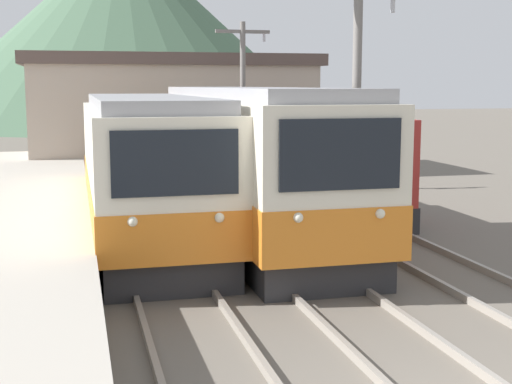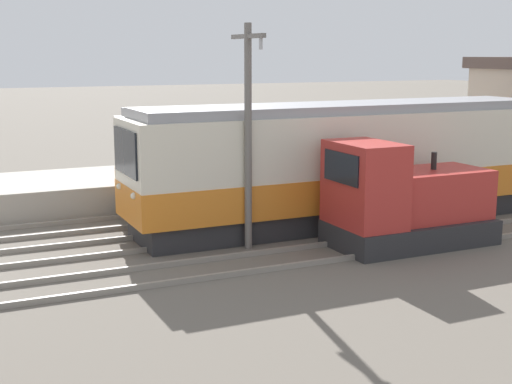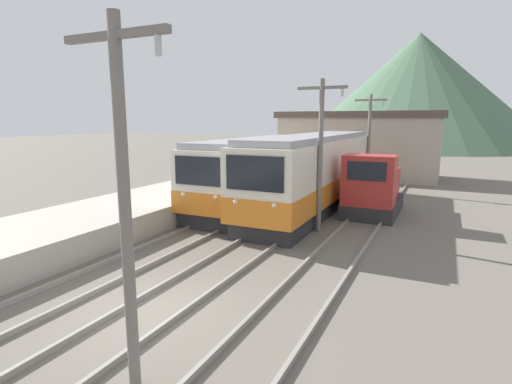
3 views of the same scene
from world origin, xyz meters
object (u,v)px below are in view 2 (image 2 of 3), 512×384
(catenary_mast_mid, at_px, (248,127))
(commuter_train_left, at_px, (283,161))
(shunting_locomotive, at_px, (403,203))
(commuter_train_center, at_px, (345,168))

(catenary_mast_mid, bearing_deg, commuter_train_left, 143.00)
(shunting_locomotive, relative_size, catenary_mast_mid, 0.76)
(commuter_train_center, distance_m, shunting_locomotive, 3.05)
(shunting_locomotive, xyz_separation_m, catenary_mast_mid, (-1.49, -4.12, 2.18))
(commuter_train_center, bearing_deg, commuter_train_left, -164.01)
(commuter_train_left, distance_m, catenary_mast_mid, 5.66)
(commuter_train_left, height_order, shunting_locomotive, commuter_train_left)
(commuter_train_left, relative_size, shunting_locomotive, 2.41)
(commuter_train_center, height_order, catenary_mast_mid, catenary_mast_mid)
(commuter_train_center, xyz_separation_m, shunting_locomotive, (3.00, 0.07, -0.56))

